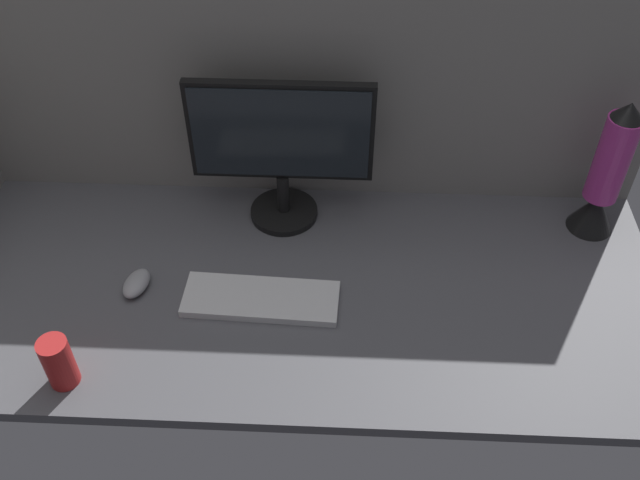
{
  "coord_description": "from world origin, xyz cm",
  "views": [
    {
      "loc": [
        11.9,
        -118.47,
        130.79
      ],
      "look_at": [
        -1.71,
        0.0,
        14.0
      ],
      "focal_mm": 40.31,
      "sensor_mm": 36.0,
      "label": 1
    }
  ],
  "objects_px": {
    "mouse": "(136,283)",
    "lava_lamp": "(605,179)",
    "keyboard": "(261,299)",
    "mug_red_plastic": "(59,362)",
    "monitor": "(281,145)"
  },
  "relations": [
    {
      "from": "monitor",
      "to": "mug_red_plastic",
      "type": "bearing_deg",
      "value": -127.51
    },
    {
      "from": "monitor",
      "to": "lava_lamp",
      "type": "bearing_deg",
      "value": -1.21
    },
    {
      "from": "mouse",
      "to": "monitor",
      "type": "bearing_deg",
      "value": 53.36
    },
    {
      "from": "mug_red_plastic",
      "to": "lava_lamp",
      "type": "height_order",
      "value": "lava_lamp"
    },
    {
      "from": "keyboard",
      "to": "mouse",
      "type": "distance_m",
      "value": 0.31
    },
    {
      "from": "keyboard",
      "to": "mug_red_plastic",
      "type": "bearing_deg",
      "value": -146.52
    },
    {
      "from": "mug_red_plastic",
      "to": "lava_lamp",
      "type": "relative_size",
      "value": 0.33
    },
    {
      "from": "monitor",
      "to": "mouse",
      "type": "relative_size",
      "value": 4.8
    },
    {
      "from": "mug_red_plastic",
      "to": "mouse",
      "type": "bearing_deg",
      "value": 70.71
    },
    {
      "from": "mouse",
      "to": "keyboard",
      "type": "bearing_deg",
      "value": 7.02
    },
    {
      "from": "monitor",
      "to": "keyboard",
      "type": "relative_size",
      "value": 1.25
    },
    {
      "from": "mug_red_plastic",
      "to": "monitor",
      "type": "bearing_deg",
      "value": 52.49
    },
    {
      "from": "mouse",
      "to": "lava_lamp",
      "type": "relative_size",
      "value": 0.25
    },
    {
      "from": "mouse",
      "to": "lava_lamp",
      "type": "bearing_deg",
      "value": 25.93
    },
    {
      "from": "keyboard",
      "to": "lava_lamp",
      "type": "bearing_deg",
      "value": 22.15
    }
  ]
}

